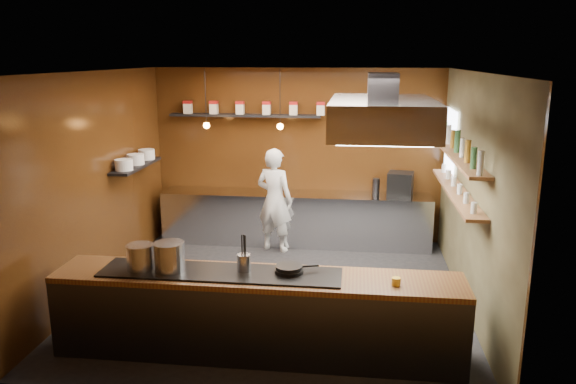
% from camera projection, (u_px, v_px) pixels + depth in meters
% --- Properties ---
extents(floor, '(5.00, 5.00, 0.00)m').
position_uv_depth(floor, '(278.00, 294.00, 7.74)').
color(floor, black).
rests_on(floor, ground).
extents(back_wall, '(5.00, 0.00, 5.00)m').
position_uv_depth(back_wall, '(298.00, 155.00, 9.79)').
color(back_wall, '#341709').
rests_on(back_wall, ground).
extents(left_wall, '(0.00, 5.00, 5.00)m').
position_uv_depth(left_wall, '(97.00, 183.00, 7.68)').
color(left_wall, '#341709').
rests_on(left_wall, ground).
extents(right_wall, '(0.00, 5.00, 5.00)m').
position_uv_depth(right_wall, '(473.00, 193.00, 7.09)').
color(right_wall, '#443E26').
rests_on(right_wall, ground).
extents(ceiling, '(5.00, 5.00, 0.00)m').
position_uv_depth(ceiling, '(277.00, 72.00, 7.03)').
color(ceiling, silver).
rests_on(ceiling, back_wall).
extents(window_pane, '(0.00, 1.00, 1.00)m').
position_uv_depth(window_pane, '(450.00, 142.00, 8.64)').
color(window_pane, white).
rests_on(window_pane, right_wall).
extents(prep_counter, '(4.60, 0.65, 0.90)m').
position_uv_depth(prep_counter, '(295.00, 218.00, 9.72)').
color(prep_counter, silver).
rests_on(prep_counter, floor).
extents(pass_counter, '(4.40, 0.72, 0.94)m').
position_uv_depth(pass_counter, '(257.00, 314.00, 6.08)').
color(pass_counter, '#38383D').
rests_on(pass_counter, floor).
extents(tin_shelf, '(2.60, 0.26, 0.04)m').
position_uv_depth(tin_shelf, '(245.00, 115.00, 9.60)').
color(tin_shelf, black).
rests_on(tin_shelf, back_wall).
extents(plate_shelf, '(0.30, 1.40, 0.04)m').
position_uv_depth(plate_shelf, '(136.00, 166.00, 8.61)').
color(plate_shelf, black).
rests_on(plate_shelf, left_wall).
extents(bottle_shelf_upper, '(0.26, 2.80, 0.04)m').
position_uv_depth(bottle_shelf_upper, '(459.00, 156.00, 7.29)').
color(bottle_shelf_upper, brown).
rests_on(bottle_shelf_upper, right_wall).
extents(bottle_shelf_lower, '(0.26, 2.80, 0.04)m').
position_uv_depth(bottle_shelf_lower, '(456.00, 191.00, 7.41)').
color(bottle_shelf_lower, brown).
rests_on(bottle_shelf_lower, right_wall).
extents(extractor_hood, '(1.20, 2.00, 0.72)m').
position_uv_depth(extractor_hood, '(382.00, 116.00, 6.60)').
color(extractor_hood, '#38383D').
rests_on(extractor_hood, ceiling).
extents(pendant_left, '(0.10, 0.10, 0.95)m').
position_uv_depth(pendant_left, '(206.00, 122.00, 9.03)').
color(pendant_left, black).
rests_on(pendant_left, ceiling).
extents(pendant_right, '(0.10, 0.10, 0.95)m').
position_uv_depth(pendant_right, '(280.00, 123.00, 8.89)').
color(pendant_right, black).
rests_on(pendant_right, ceiling).
extents(storage_tins, '(2.43, 0.13, 0.22)m').
position_uv_depth(storage_tins, '(253.00, 108.00, 9.55)').
color(storage_tins, beige).
rests_on(storage_tins, tin_shelf).
extents(plate_stacks, '(0.26, 1.16, 0.16)m').
position_uv_depth(plate_stacks, '(136.00, 159.00, 8.59)').
color(plate_stacks, white).
rests_on(plate_stacks, plate_shelf).
extents(bottles, '(0.06, 2.66, 0.24)m').
position_uv_depth(bottles, '(460.00, 146.00, 7.26)').
color(bottles, silver).
rests_on(bottles, bottle_shelf_upper).
extents(wine_glasses, '(0.07, 2.37, 0.13)m').
position_uv_depth(wine_glasses, '(457.00, 185.00, 7.39)').
color(wine_glasses, silver).
rests_on(wine_glasses, bottle_shelf_lower).
extents(stockpot_large, '(0.39, 0.39, 0.32)m').
position_uv_depth(stockpot_large, '(170.00, 257.00, 6.00)').
color(stockpot_large, '#B1B3B8').
rests_on(stockpot_large, pass_counter).
extents(stockpot_small, '(0.36, 0.36, 0.28)m').
position_uv_depth(stockpot_small, '(140.00, 257.00, 6.05)').
color(stockpot_small, silver).
rests_on(stockpot_small, pass_counter).
extents(utensil_crock, '(0.19, 0.19, 0.19)m').
position_uv_depth(utensil_crock, '(244.00, 263.00, 6.01)').
color(utensil_crock, '#B5B7BC').
rests_on(utensil_crock, pass_counter).
extents(frying_pan, '(0.47, 0.31, 0.08)m').
position_uv_depth(frying_pan, '(289.00, 269.00, 5.98)').
color(frying_pan, black).
rests_on(frying_pan, pass_counter).
extents(butter_jar, '(0.12, 0.12, 0.08)m').
position_uv_depth(butter_jar, '(396.00, 281.00, 5.70)').
color(butter_jar, gold).
rests_on(butter_jar, pass_counter).
extents(espresso_machine, '(0.47, 0.45, 0.40)m').
position_uv_depth(espresso_machine, '(400.00, 184.00, 9.39)').
color(espresso_machine, black).
rests_on(espresso_machine, prep_counter).
extents(chef, '(0.74, 0.61, 1.74)m').
position_uv_depth(chef, '(275.00, 200.00, 9.29)').
color(chef, white).
rests_on(chef, floor).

